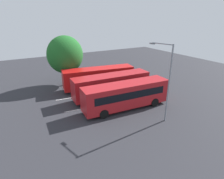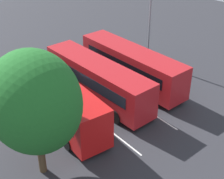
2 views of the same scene
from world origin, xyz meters
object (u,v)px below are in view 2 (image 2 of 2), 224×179
bus_far_left (132,65)px  bus_center_left (97,79)px  bus_center_right (57,98)px  street_lamp (149,16)px  depot_tree (34,102)px  pedestrian (6,71)px

bus_far_left → bus_center_left: 3.82m
bus_center_right → street_lamp: size_ratio=1.35×
bus_far_left → depot_tree: size_ratio=1.39×
bus_far_left → pedestrian: bearing=48.3°
bus_far_left → street_lamp: (1.88, -4.30, 2.91)m
street_lamp → depot_tree: (-5.51, 15.99, 0.21)m
bus_center_right → bus_center_left: bearing=-80.6°
bus_center_right → pedestrian: 7.67m
bus_far_left → bus_center_right: bearing=93.0°
street_lamp → depot_tree: street_lamp is taller
bus_center_left → depot_tree: 9.28m
pedestrian → street_lamp: street_lamp is taller
pedestrian → street_lamp: 13.75m
bus_center_left → bus_center_right: 3.94m
bus_far_left → street_lamp: size_ratio=1.34×
bus_center_right → depot_tree: 6.27m
bus_center_left → bus_center_right: bearing=93.5°
pedestrian → street_lamp: size_ratio=0.23×
bus_center_left → pedestrian: size_ratio=5.94×
bus_center_left → pedestrian: (7.62, 3.79, -0.67)m
bus_center_left → depot_tree: depot_tree is taller
street_lamp → bus_far_left: bearing=7.9°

